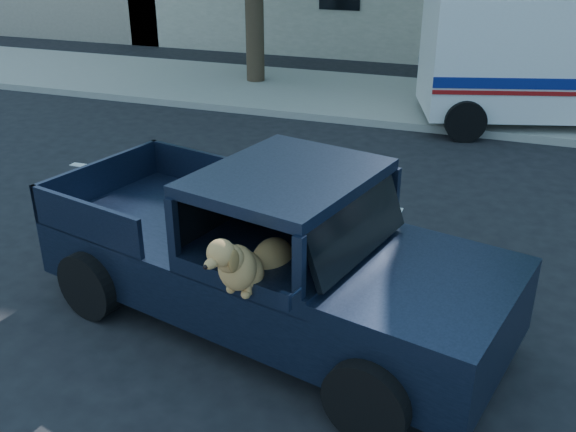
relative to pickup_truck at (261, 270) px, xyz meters
name	(u,v)px	position (x,y,z in m)	size (l,w,h in m)	color
ground	(260,331)	(0.07, -0.22, -0.57)	(120.00, 120.00, 0.00)	black
far_sidewalk	(415,101)	(0.07, 8.98, -0.49)	(60.00, 4.00, 0.15)	gray
lane_stripes	(490,223)	(2.07, 3.18, -0.56)	(21.60, 0.14, 0.01)	silver
pickup_truck	(261,270)	(0.00, 0.00, 0.00)	(4.99, 2.93, 1.68)	black
mail_truck	(539,71)	(2.50, 8.12, 0.52)	(4.96, 3.36, 2.50)	silver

